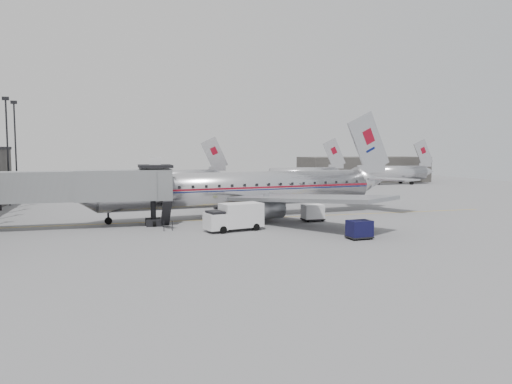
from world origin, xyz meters
TOP-DOWN VIEW (x-y plane):
  - ground at (0.00, 0.00)m, footprint 160.00×160.00m
  - hangar at (45.00, 60.00)m, footprint 30.00×12.00m
  - apron_line at (3.00, 6.00)m, footprint 60.00×0.15m
  - jet_bridge at (-16.66, 3.67)m, footprint 21.00×6.20m
  - distant_aircraft_near at (-1.79, 42.00)m, footprint 16.39×3.20m
  - distant_aircraft_mid at (24.21, 46.00)m, footprint 16.39×3.20m
  - distant_aircraft_far at (48.21, 50.00)m, footprint 16.39×3.20m
  - airliner at (2.10, 7.78)m, footprint 40.97×37.73m
  - service_van at (-1.91, -2.02)m, footprint 6.04×3.43m
  - baggage_cart_navy at (7.76, -9.47)m, footprint 2.26×1.81m
  - baggage_cart_white at (8.00, 2.00)m, footprint 2.37×1.83m
  - ramp_worker at (-2.31, 3.00)m, footprint 0.75×0.62m

SIDE VIEW (x-z plane):
  - ground at x=0.00m, z-range 0.00..0.00m
  - apron_line at x=3.00m, z-range 0.00..0.01m
  - baggage_cart_navy at x=7.76m, z-range 0.05..1.72m
  - ramp_worker at x=-2.31m, z-range 0.00..1.78m
  - baggage_cart_white at x=8.00m, z-range 0.06..1.89m
  - service_van at x=-1.91m, z-range 0.07..2.74m
  - distant_aircraft_near at x=-1.79m, z-range -2.40..7.86m
  - distant_aircraft_mid at x=24.21m, z-range -2.40..7.86m
  - distant_aircraft_far at x=48.21m, z-range -2.40..7.86m
  - hangar at x=45.00m, z-range 0.00..6.00m
  - airliner at x=2.10m, z-range -3.23..9.77m
  - jet_bridge at x=-16.66m, z-range 0.63..7.73m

